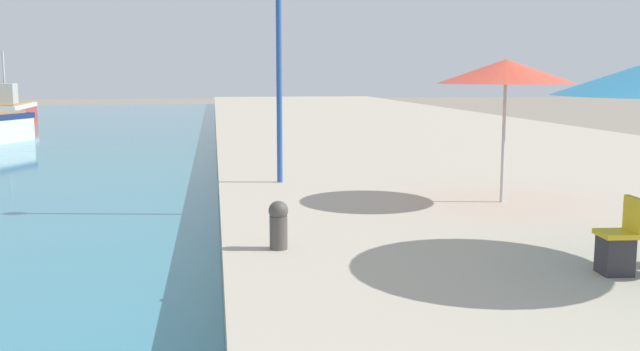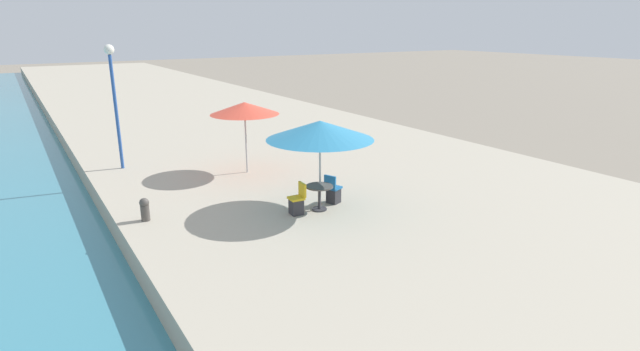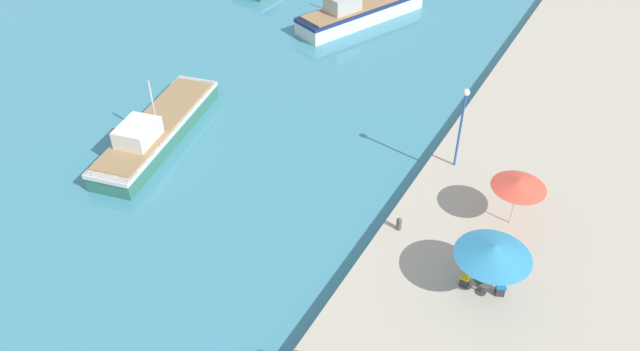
{
  "view_description": "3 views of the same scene",
  "coord_description": "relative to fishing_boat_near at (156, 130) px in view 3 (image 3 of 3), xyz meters",
  "views": [
    {
      "loc": [
        -0.07,
        7.69,
        3.08
      ],
      "look_at": [
        1.5,
        18.25,
        1.56
      ],
      "focal_mm": 40.0,
      "sensor_mm": 36.0,
      "label": 1
    },
    {
      "loc": [
        -1.98,
        3.48,
        5.92
      ],
      "look_at": [
        5.38,
        15.28,
        1.76
      ],
      "focal_mm": 28.0,
      "sensor_mm": 36.0,
      "label": 2
    },
    {
      "loc": [
        7.94,
        -3.16,
        20.62
      ],
      "look_at": [
        -4.0,
        18.0,
        1.36
      ],
      "focal_mm": 35.0,
      "sensor_mm": 36.0,
      "label": 3
    }
  ],
  "objects": [
    {
      "name": "cafe_chair_right",
      "position": [
        19.01,
        -2.47,
        0.29
      ],
      "size": [
        0.46,
        0.43,
        0.91
      ],
      "rotation": [
        0.0,
        0.0,
        1.5
      ],
      "color": "#2D2D33",
      "rests_on": "quay_promenade"
    },
    {
      "name": "cafe_umbrella_pink",
      "position": [
        19.84,
        -2.38,
        2.31
      ],
      "size": [
        3.1,
        3.1,
        2.62
      ],
      "color": "#B7B7B7",
      "rests_on": "quay_promenade"
    },
    {
      "name": "fishing_boat_mid",
      "position": [
        2.83,
        19.98,
        0.13
      ],
      "size": [
        6.48,
        11.17,
        4.48
      ],
      "rotation": [
        0.0,
        0.0,
        -0.38
      ],
      "color": "silver",
      "rests_on": "water_basin"
    },
    {
      "name": "quay_promenade",
      "position": [
        22.45,
        19.34,
        -0.42
      ],
      "size": [
        16.0,
        90.0,
        0.76
      ],
      "color": "#B2A893",
      "rests_on": "ground_plane"
    },
    {
      "name": "cafe_table",
      "position": [
        19.73,
        -2.51,
        0.5
      ],
      "size": [
        0.8,
        0.8,
        0.74
      ],
      "color": "#333338",
      "rests_on": "quay_promenade"
    },
    {
      "name": "fishing_boat_near",
      "position": [
        0.0,
        0.0,
        0.0
      ],
      "size": [
        4.79,
        10.97,
        3.81
      ],
      "rotation": [
        0.0,
        0.0,
        0.21
      ],
      "color": "#33705B",
      "rests_on": "water_basin"
    },
    {
      "name": "cafe_umbrella_white",
      "position": [
        19.57,
        2.26,
        2.33
      ],
      "size": [
        2.47,
        2.47,
        2.59
      ],
      "color": "#B7B7B7",
      "rests_on": "quay_promenade"
    },
    {
      "name": "mooring_bollard",
      "position": [
        15.2,
        -0.68,
        0.31
      ],
      "size": [
        0.26,
        0.26,
        0.65
      ],
      "color": "#4C4742",
      "rests_on": "quay_promenade"
    },
    {
      "name": "cafe_chair_left",
      "position": [
        20.4,
        -2.23,
        0.29
      ],
      "size": [
        0.55,
        0.54,
        0.91
      ],
      "rotation": [
        0.0,
        0.0,
        -1.17
      ],
      "color": "#2D2D33",
      "rests_on": "quay_promenade"
    },
    {
      "name": "lamppost",
      "position": [
        15.77,
        5.27,
        3.06
      ],
      "size": [
        0.36,
        0.36,
        4.56
      ],
      "color": "#28519E",
      "rests_on": "quay_promenade"
    }
  ]
}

